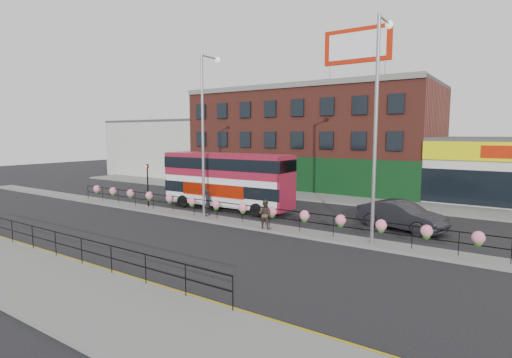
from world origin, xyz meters
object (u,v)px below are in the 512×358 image
Objects in this scene: pedestrian_a at (208,203)px; lamp_column_west at (205,122)px; double_decker_bus at (227,175)px; pedestrian_b at (265,214)px; lamp_column_east at (378,110)px; car at (401,215)px.

lamp_column_west is (-0.03, -0.10, 5.33)m from pedestrian_a.
double_decker_bus is at bearing 1.70° from pedestrian_a.
pedestrian_a is at bearing -15.83° from pedestrian_b.
double_decker_bus is 13.18m from lamp_column_east.
double_decker_bus is 0.98× the size of lamp_column_west.
pedestrian_a reaches higher than car.
pedestrian_b is 0.15× the size of lamp_column_east.
double_decker_bus is 3.61m from pedestrian_a.
lamp_column_east reaches higher than pedestrian_b.
double_decker_bus is 5.81× the size of pedestrian_a.
lamp_column_east reaches higher than double_decker_bus.
car is at bearing 19.35° from lamp_column_west.
pedestrian_b is (-6.40, -4.81, 0.15)m from car.
car is 0.51× the size of lamp_column_west.
pedestrian_a is (0.84, -3.17, -1.51)m from double_decker_bus.
pedestrian_a is at bearing 179.00° from lamp_column_east.
car is at bearing -149.18° from pedestrian_b.
lamp_column_east is (11.19, -0.20, 5.69)m from pedestrian_a.
lamp_column_east reaches higher than car.
lamp_column_west is at bearing 125.32° from car.
car is 13.40m from lamp_column_west.
lamp_column_west reaches higher than pedestrian_b.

